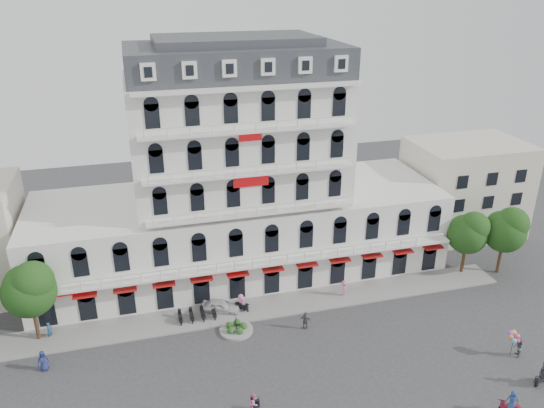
{
  "coord_description": "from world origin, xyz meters",
  "views": [
    {
      "loc": [
        -10.46,
        -35.02,
        31.27
      ],
      "look_at": [
        1.6,
        10.0,
        11.04
      ],
      "focal_mm": 35.0,
      "sensor_mm": 36.0,
      "label": 1
    }
  ],
  "objects_px": {
    "rider_southwest": "(254,404)",
    "rider_northeast": "(543,373)",
    "rider_center": "(241,302)",
    "parked_car": "(221,306)",
    "balloon_vendor": "(517,344)",
    "rider_east": "(512,402)"
  },
  "relations": [
    {
      "from": "rider_center",
      "to": "rider_northeast",
      "type": "bearing_deg",
      "value": 2.28
    },
    {
      "from": "balloon_vendor",
      "to": "parked_car",
      "type": "bearing_deg",
      "value": 150.89
    },
    {
      "from": "rider_southwest",
      "to": "rider_northeast",
      "type": "distance_m",
      "value": 23.94
    },
    {
      "from": "rider_southwest",
      "to": "rider_northeast",
      "type": "bearing_deg",
      "value": -60.13
    },
    {
      "from": "rider_east",
      "to": "rider_northeast",
      "type": "xyz_separation_m",
      "value": [
        4.56,
        2.09,
        0.07
      ]
    },
    {
      "from": "rider_southwest",
      "to": "rider_center",
      "type": "xyz_separation_m",
      "value": [
        1.89,
        13.83,
        -0.13
      ]
    },
    {
      "from": "parked_car",
      "to": "rider_east",
      "type": "xyz_separation_m",
      "value": [
        19.33,
        -19.15,
        0.45
      ]
    },
    {
      "from": "rider_northeast",
      "to": "balloon_vendor",
      "type": "distance_m",
      "value": 3.62
    },
    {
      "from": "rider_northeast",
      "to": "balloon_vendor",
      "type": "relative_size",
      "value": 0.96
    },
    {
      "from": "rider_southwest",
      "to": "balloon_vendor",
      "type": "xyz_separation_m",
      "value": [
        24.06,
        0.82,
        0.08
      ]
    },
    {
      "from": "parked_car",
      "to": "balloon_vendor",
      "type": "xyz_separation_m",
      "value": [
        24.17,
        -13.46,
        0.59
      ]
    },
    {
      "from": "rider_northeast",
      "to": "rider_center",
      "type": "relative_size",
      "value": 1.17
    },
    {
      "from": "rider_southwest",
      "to": "rider_east",
      "type": "relative_size",
      "value": 1.02
    },
    {
      "from": "rider_southwest",
      "to": "rider_center",
      "type": "height_order",
      "value": "rider_southwest"
    },
    {
      "from": "parked_car",
      "to": "rider_southwest",
      "type": "distance_m",
      "value": 14.29
    },
    {
      "from": "rider_center",
      "to": "parked_car",
      "type": "bearing_deg",
      "value": -153.04
    },
    {
      "from": "rider_center",
      "to": "balloon_vendor",
      "type": "distance_m",
      "value": 25.7
    },
    {
      "from": "rider_center",
      "to": "balloon_vendor",
      "type": "height_order",
      "value": "balloon_vendor"
    },
    {
      "from": "rider_northeast",
      "to": "rider_center",
      "type": "height_order",
      "value": "rider_northeast"
    },
    {
      "from": "parked_car",
      "to": "rider_northeast",
      "type": "distance_m",
      "value": 29.36
    },
    {
      "from": "rider_southwest",
      "to": "rider_east",
      "type": "height_order",
      "value": "rider_southwest"
    },
    {
      "from": "rider_east",
      "to": "rider_northeast",
      "type": "relative_size",
      "value": 0.95
    }
  ]
}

